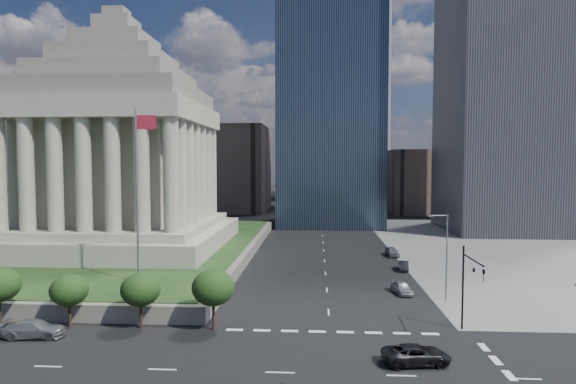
# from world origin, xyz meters

# --- Properties ---
(ground) EXTENTS (500.00, 500.00, 0.00)m
(ground) POSITION_xyz_m (0.00, 100.00, 0.00)
(ground) COLOR black
(ground) RESTS_ON ground
(sidewalk_ne) EXTENTS (68.00, 90.00, 0.03)m
(sidewalk_ne) POSITION_xyz_m (46.00, 60.00, 0.01)
(sidewalk_ne) COLOR slate
(sidewalk_ne) RESTS_ON ground
(plaza_terrace) EXTENTS (66.00, 70.00, 1.80)m
(plaza_terrace) POSITION_xyz_m (-45.00, 50.00, 0.90)
(plaza_terrace) COLOR #646055
(plaza_terrace) RESTS_ON ground
(plaza_lawn) EXTENTS (64.00, 68.00, 0.10)m
(plaza_lawn) POSITION_xyz_m (-45.00, 50.00, 1.85)
(plaza_lawn) COLOR #183515
(plaza_lawn) RESTS_ON plaza_terrace
(war_memorial) EXTENTS (34.00, 34.00, 39.00)m
(war_memorial) POSITION_xyz_m (-34.00, 48.00, 21.40)
(war_memorial) COLOR gray
(war_memorial) RESTS_ON plaza_lawn
(flagpole) EXTENTS (2.52, 0.24, 20.00)m
(flagpole) POSITION_xyz_m (-21.83, 24.00, 13.11)
(flagpole) COLOR slate
(flagpole) RESTS_ON plaza_lawn
(midrise_glass) EXTENTS (26.00, 26.00, 60.00)m
(midrise_glass) POSITION_xyz_m (2.00, 95.00, 30.00)
(midrise_glass) COLOR black
(midrise_glass) RESTS_ON ground
(highrise_ne) EXTENTS (26.00, 28.00, 100.00)m
(highrise_ne) POSITION_xyz_m (42.00, 85.00, 50.00)
(highrise_ne) COLOR black
(highrise_ne) RESTS_ON ground
(building_filler_ne) EXTENTS (20.00, 30.00, 20.00)m
(building_filler_ne) POSITION_xyz_m (32.00, 130.00, 10.00)
(building_filler_ne) COLOR brown
(building_filler_ne) RESTS_ON ground
(building_filler_nw) EXTENTS (24.00, 30.00, 28.00)m
(building_filler_nw) POSITION_xyz_m (-30.00, 130.00, 14.00)
(building_filler_nw) COLOR brown
(building_filler_nw) RESTS_ON ground
(traffic_signal_ne) EXTENTS (0.30, 5.74, 8.00)m
(traffic_signal_ne) POSITION_xyz_m (12.50, 13.70, 5.25)
(traffic_signal_ne) COLOR black
(traffic_signal_ne) RESTS_ON ground
(street_lamp_north) EXTENTS (2.13, 0.22, 10.00)m
(street_lamp_north) POSITION_xyz_m (13.33, 25.00, 5.66)
(street_lamp_north) COLOR slate
(street_lamp_north) RESTS_ON ground
(pickup_truck) EXTENTS (5.62, 3.14, 1.48)m
(pickup_truck) POSITION_xyz_m (6.53, 7.21, 0.74)
(pickup_truck) COLOR black
(pickup_truck) RESTS_ON ground
(suv_grey) EXTENTS (5.60, 2.74, 1.57)m
(suv_grey) POSITION_xyz_m (-26.71, 11.00, 0.78)
(suv_grey) COLOR slate
(suv_grey) RESTS_ON ground
(parked_sedan_near) EXTENTS (4.48, 2.42, 1.45)m
(parked_sedan_near) POSITION_xyz_m (9.00, 27.82, 0.72)
(parked_sedan_near) COLOR gray
(parked_sedan_near) RESTS_ON ground
(parked_sedan_mid) EXTENTS (1.97, 4.14, 1.31)m
(parked_sedan_mid) POSITION_xyz_m (11.50, 40.63, 0.66)
(parked_sedan_mid) COLOR black
(parked_sedan_mid) RESTS_ON ground
(parked_sedan_far) EXTENTS (4.72, 2.13, 1.57)m
(parked_sedan_far) POSITION_xyz_m (11.50, 51.46, 0.79)
(parked_sedan_far) COLOR slate
(parked_sedan_far) RESTS_ON ground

